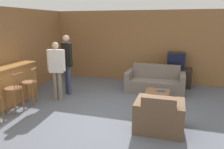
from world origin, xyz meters
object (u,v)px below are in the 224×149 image
Objects in this scene: bar_chair_mid at (14,91)px; person_by_window at (67,61)px; tv at (176,60)px; person_by_counter at (57,68)px; armchair_near at (159,117)px; tv_unit at (175,77)px; bar_chair_far at (30,85)px; book_on_table at (161,91)px; coffee_table at (157,95)px; couch_far at (155,82)px.

person_by_window reaches higher than bar_chair_mid.
tv is at bearing 42.93° from bar_chair_mid.
bar_chair_mid is 0.60× the size of person_by_counter.
armchair_near is 3.17m from person_by_counter.
person_by_window is (-3.16, -1.82, 0.73)m from tv_unit.
person_by_counter reaches higher than bar_chair_mid.
tv_unit is at bearing 85.89° from armchair_near.
tv is (3.74, 2.88, 0.38)m from bar_chair_far.
book_on_table is (-0.32, -1.87, -0.55)m from tv.
bar_chair_mid is 5.12m from tv.
tv reaches higher than bar_chair_far.
armchair_near reaches higher than coffee_table.
armchair_near is 0.54× the size of person_by_window.
book_on_table is (-0.32, -1.87, 0.05)m from tv_unit.
couch_far is at bearing 97.79° from armchair_near.
bar_chair_mid is at bearing -89.96° from bar_chair_far.
book_on_table is at bearing 10.52° from person_by_counter.
tv is at bearing 37.05° from person_by_counter.
coffee_table is at bearing -81.71° from couch_far.
armchair_near is (3.49, 0.07, -0.24)m from bar_chair_mid.
coffee_table is 2.07m from tv_unit.
bar_chair_far is 3.57m from book_on_table.
bar_chair_mid is 1.28m from person_by_counter.
armchair_near is 0.59× the size of person_by_counter.
tv reaches higher than book_on_table.
bar_chair_far is 0.85m from person_by_counter.
person_by_window is at bearing -157.77° from couch_far.
armchair_near is 1.54m from book_on_table.
bar_chair_mid is at bearing -109.16° from person_by_window.
tv is 0.36× the size of person_by_counter.
person_by_window is (-2.74, 0.21, 0.74)m from coffee_table.
tv_unit is (0.25, 3.41, 0.02)m from armchair_near.
tv reaches higher than armchair_near.
bar_chair_far reaches higher than book_on_table.
tv_unit is at bearing 37.09° from person_by_counter.
bar_chair_mid is 1.00× the size of bar_chair_far.
tv_unit is 0.64× the size of person_by_counter.
bar_chair_far is 1.02× the size of armchair_near.
bar_chair_mid is 0.60m from bar_chair_far.
bar_chair_far is at bearing -146.02° from couch_far.
bar_chair_far is 3.43m from coffee_table.
tv_unit is (0.61, 0.77, 0.02)m from couch_far.
armchair_near is at bearing 1.17° from bar_chair_mid.
tv is 0.33× the size of person_by_window.
couch_far is 3.11m from person_by_counter.
armchair_near is (3.49, -0.53, -0.24)m from bar_chair_far.
couch_far is 2.86m from person_by_window.
person_by_window is (-2.92, 1.59, 0.75)m from armchair_near.
person_by_window reaches higher than tv_unit.
person_by_counter is at bearing 62.54° from bar_chair_mid.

